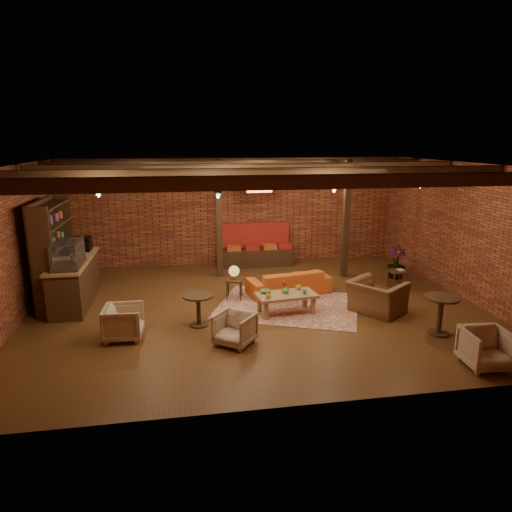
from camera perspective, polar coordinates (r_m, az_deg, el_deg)
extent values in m
plane|color=#3E200F|center=(10.45, 0.10, -6.43)|extent=(10.00, 10.00, 0.00)
cube|color=black|center=(9.78, 0.11, 11.37)|extent=(10.00, 8.00, 0.02)
cube|color=maroon|center=(13.89, -2.70, 5.61)|extent=(10.00, 0.02, 3.20)
cube|color=maroon|center=(6.24, 6.35, -5.54)|extent=(10.00, 0.02, 3.20)
cube|color=maroon|center=(10.41, -28.15, 0.94)|extent=(0.02, 8.00, 3.20)
cube|color=maroon|center=(11.89, 24.62, 2.83)|extent=(0.02, 8.00, 3.20)
cylinder|color=black|center=(11.38, -1.28, 10.02)|extent=(9.60, 0.12, 0.12)
cube|color=black|center=(12.45, -4.66, 4.56)|extent=(0.16, 0.16, 3.20)
cube|color=black|center=(12.63, 11.19, 4.47)|extent=(0.16, 0.16, 3.20)
imported|color=#337F33|center=(11.36, -21.31, 0.70)|extent=(0.35, 0.39, 0.30)
cube|color=orange|center=(13.00, 0.41, 8.36)|extent=(0.86, 0.06, 0.30)
cube|color=maroon|center=(10.55, 4.01, -6.23)|extent=(3.79, 3.39, 0.01)
imported|color=#C2511B|center=(11.31, 4.12, -3.24)|extent=(2.14, 1.16, 0.59)
cube|color=olive|center=(10.00, 3.80, -4.90)|extent=(1.37, 0.81, 0.06)
cube|color=olive|center=(9.71, 1.25, -6.89)|extent=(0.08, 0.08, 0.39)
cube|color=olive|center=(10.08, 7.14, -6.19)|extent=(0.08, 0.08, 0.39)
cube|color=olive|center=(10.11, 0.44, -5.99)|extent=(0.08, 0.08, 0.39)
cube|color=olive|center=(10.47, 6.13, -5.36)|extent=(0.08, 0.08, 0.39)
imported|color=gold|center=(9.69, 1.53, -5.01)|extent=(0.14, 0.14, 0.10)
imported|color=#438B3F|center=(9.97, 6.09, -4.53)|extent=(0.12, 0.12, 0.10)
imported|color=gold|center=(10.29, 5.31, -3.90)|extent=(0.14, 0.14, 0.10)
imported|color=#438B3F|center=(10.04, 1.16, -4.44)|extent=(0.25, 0.25, 0.06)
imported|color=#438B3F|center=(10.02, 3.71, -4.30)|extent=(0.14, 0.14, 0.13)
sphere|color=#B51913|center=(9.97, 3.72, -3.55)|extent=(0.10, 0.10, 0.10)
cube|color=black|center=(10.88, -2.75, -3.02)|extent=(0.46, 0.46, 0.04)
cylinder|color=black|center=(10.96, -2.74, -4.22)|extent=(0.03, 0.03, 0.44)
cylinder|color=olive|center=(10.87, -2.75, -2.88)|extent=(0.13, 0.13, 0.02)
cylinder|color=olive|center=(10.86, -2.76, -2.55)|extent=(0.04, 0.04, 0.19)
sphere|color=gold|center=(10.82, -2.76, -1.89)|extent=(0.26, 0.26, 0.26)
cylinder|color=black|center=(9.33, -7.24, -4.93)|extent=(0.64, 0.64, 0.04)
cylinder|color=black|center=(9.44, -7.18, -6.76)|extent=(0.09, 0.09, 0.62)
cylinder|color=black|center=(9.55, -7.13, -8.50)|extent=(0.38, 0.38, 0.04)
imported|color=beige|center=(9.13, -16.23, -7.76)|extent=(0.69, 0.73, 0.73)
imported|color=beige|center=(8.56, -2.67, -8.89)|extent=(0.88, 0.88, 0.67)
imported|color=brown|center=(10.35, 14.90, -4.33)|extent=(1.22, 1.31, 0.96)
cube|color=black|center=(12.16, 17.30, -1.83)|extent=(0.44, 0.44, 0.04)
cylinder|color=black|center=(12.23, 17.22, -2.90)|extent=(0.04, 0.04, 0.44)
imported|color=black|center=(12.15, 17.31, -1.69)|extent=(0.16, 0.22, 0.02)
cylinder|color=black|center=(9.51, 22.21, -4.85)|extent=(0.66, 0.66, 0.04)
cylinder|color=black|center=(9.63, 22.00, -6.95)|extent=(0.10, 0.10, 0.73)
cylinder|color=black|center=(9.76, 21.80, -8.94)|extent=(0.40, 0.40, 0.04)
imported|color=beige|center=(8.63, 26.88, -10.09)|extent=(0.76, 0.72, 0.73)
imported|color=#4C7F4C|center=(12.89, 17.43, 2.83)|extent=(1.72, 1.72, 2.56)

